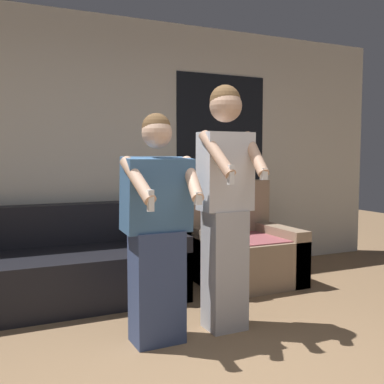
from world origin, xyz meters
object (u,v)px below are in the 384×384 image
Objects in this scene: person_left at (157,231)px; person_right at (225,203)px; couch at (59,269)px; armchair at (242,250)px.

person_right reaches higher than person_left.
couch is at bearing 131.24° from person_right.
armchair reaches higher than couch.
couch is 2.09× the size of armchair.
person_right reaches higher than armchair.
person_left reaches higher than armchair.
person_left is 0.87× the size of person_right.
person_right is (-0.78, -1.06, 0.62)m from armchair.
person_left is (0.49, -1.20, 0.49)m from couch.
person_right is at bearing 2.70° from person_left.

